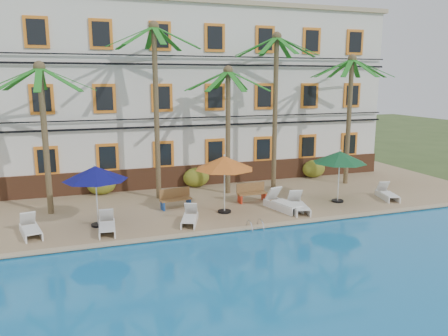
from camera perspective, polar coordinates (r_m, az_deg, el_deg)
name	(u,v)px	position (r m, az deg, el deg)	size (l,w,h in m)	color
ground	(232,228)	(18.73, 1.00, -7.88)	(100.00, 100.00, 0.00)	#384C23
pool_deck	(200,196)	(23.24, -3.20, -3.72)	(30.00, 12.00, 0.25)	tan
swimming_pool	(318,305)	(12.88, 12.15, -17.08)	(26.00, 12.00, 0.20)	#1770B1
pool_coping	(239,229)	(17.84, 2.00, -7.93)	(30.00, 0.35, 0.06)	tan
hotel_building	(177,94)	(27.28, -6.21, 9.65)	(25.40, 6.44, 10.22)	silver
palm_a	(43,115)	(20.61, -22.54, 6.35)	(4.59, 4.59, 6.74)	brown
palm_b	(156,88)	(21.89, -8.92, 10.30)	(4.59, 4.59, 8.70)	brown
palm_c	(228,111)	(22.72, 0.53, 7.50)	(4.59, 4.59, 6.67)	brown
palm_d	(276,90)	(23.97, 6.75, 10.08)	(4.59, 4.59, 8.43)	brown
palm_e	(350,101)	(25.92, 16.12, 8.43)	(4.59, 4.59, 7.35)	brown
shrub_left	(101,184)	(23.86, -15.72, -2.07)	(1.50, 0.90, 1.10)	#295919
shrub_mid	(196,177)	(24.65, -3.65, -1.23)	(1.50, 0.90, 1.10)	#295919
shrub_right	(314,169)	(27.55, 11.64, -0.09)	(1.50, 0.90, 1.10)	#295919
umbrella_blue	(95,173)	(18.43, -16.46, -0.69)	(2.61, 2.61, 2.60)	black
umbrella_red	(224,163)	(19.50, 0.06, 0.65)	(2.69, 2.69, 2.69)	black
umbrella_green	(340,157)	(21.99, 14.89, 1.35)	(2.63, 2.63, 2.62)	black
lounger_a	(30,228)	(18.72, -23.96, -7.23)	(1.01, 1.86, 0.83)	white
lounger_b	(107,225)	(18.12, -15.05, -7.23)	(0.73, 1.79, 0.83)	white
lounger_c	(190,218)	(18.55, -4.50, -6.46)	(1.13, 1.76, 0.78)	white
lounger_d	(282,203)	(20.60, 7.63, -4.52)	(1.22, 2.19, 0.98)	white
lounger_e	(298,205)	(20.44, 9.65, -4.78)	(1.09, 2.00, 0.90)	white
lounger_f	(387,194)	(23.73, 20.52, -3.16)	(1.03, 1.81, 0.81)	white
bench_left	(175,198)	(20.73, -6.40, -3.95)	(1.55, 0.68, 0.93)	olive
bench_right	(251,192)	(21.73, 3.61, -3.18)	(1.51, 0.52, 0.93)	olive
pool_ladder	(255,228)	(17.99, 4.06, -7.88)	(0.54, 0.74, 0.74)	silver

